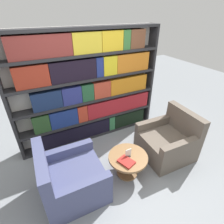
% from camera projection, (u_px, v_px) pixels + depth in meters
% --- Properties ---
extents(ground_plane, '(14.00, 14.00, 0.00)m').
position_uv_depth(ground_plane, '(126.00, 183.00, 2.91)').
color(ground_plane, gray).
extents(bookshelf, '(2.97, 0.30, 2.26)m').
position_uv_depth(bookshelf, '(91.00, 89.00, 3.51)').
color(bookshelf, silver).
rests_on(bookshelf, ground_plane).
extents(armchair_left, '(0.91, 0.90, 0.90)m').
position_uv_depth(armchair_left, '(71.00, 179.00, 2.63)').
color(armchair_left, '#42476B').
rests_on(armchair_left, ground_plane).
extents(armchair_right, '(0.93, 0.92, 0.90)m').
position_uv_depth(armchair_right, '(168.00, 141.00, 3.38)').
color(armchair_right, brown).
rests_on(armchair_right, ground_plane).
extents(coffee_table, '(0.66, 0.66, 0.40)m').
position_uv_depth(coffee_table, '(128.00, 161.00, 2.95)').
color(coffee_table, brown).
rests_on(coffee_table, ground_plane).
extents(table_sign, '(0.11, 0.06, 0.15)m').
position_uv_depth(table_sign, '(128.00, 153.00, 2.86)').
color(table_sign, black).
rests_on(table_sign, coffee_table).
extents(stray_book, '(0.26, 0.30, 0.03)m').
position_uv_depth(stray_book, '(126.00, 162.00, 2.77)').
color(stray_book, maroon).
rests_on(stray_book, coffee_table).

